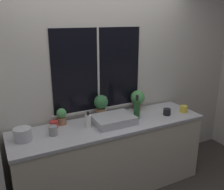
{
  "coord_description": "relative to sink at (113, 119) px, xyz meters",
  "views": [
    {
      "loc": [
        -1.22,
        -2.11,
        2.08
      ],
      "look_at": [
        0.02,
        0.31,
        1.23
      ],
      "focal_mm": 40.0,
      "sensor_mm": 36.0,
      "label": 1
    }
  ],
  "objects": [
    {
      "name": "soap_bottle",
      "position": [
        -0.31,
        0.03,
        0.03
      ],
      "size": [
        0.07,
        0.07,
        0.19
      ],
      "color": "white",
      "rests_on": "counter"
    },
    {
      "name": "mug_grey",
      "position": [
        -0.71,
        0.01,
        0.01
      ],
      "size": [
        0.09,
        0.09,
        0.1
      ],
      "color": "gray",
      "rests_on": "counter"
    },
    {
      "name": "wall_right",
      "position": [
        2.2,
        1.19,
        0.42
      ],
      "size": [
        0.06,
        7.0,
        2.7
      ],
      "color": "#BCB7AD",
      "rests_on": "ground_plane"
    },
    {
      "name": "wall_back",
      "position": [
        -0.03,
        0.38,
        0.42
      ],
      "size": [
        8.0,
        0.09,
        2.7
      ],
      "color": "#BCB7AD",
      "rests_on": "ground_plane"
    },
    {
      "name": "sink",
      "position": [
        0.0,
        0.0,
        0.0
      ],
      "size": [
        0.47,
        0.41,
        0.26
      ],
      "color": "#ADADB2",
      "rests_on": "counter"
    },
    {
      "name": "potted_plant_left",
      "position": [
        -0.55,
        0.24,
        0.06
      ],
      "size": [
        0.11,
        0.11,
        0.2
      ],
      "color": "#9E6B4C",
      "rests_on": "counter"
    },
    {
      "name": "kettle",
      "position": [
        -1.02,
        0.03,
        0.03
      ],
      "size": [
        0.18,
        0.18,
        0.15
      ],
      "color": "#B2B2B7",
      "rests_on": "counter"
    },
    {
      "name": "bottle_tall",
      "position": [
        0.32,
        -0.01,
        0.08
      ],
      "size": [
        0.08,
        0.08,
        0.31
      ],
      "color": "#235128",
      "rests_on": "counter"
    },
    {
      "name": "potted_plant_right",
      "position": [
        0.49,
        0.24,
        0.12
      ],
      "size": [
        0.19,
        0.19,
        0.27
      ],
      "color": "#9E6B4C",
      "rests_on": "counter"
    },
    {
      "name": "mug_red",
      "position": [
        -0.66,
        0.19,
        -0.01
      ],
      "size": [
        0.09,
        0.09,
        0.08
      ],
      "color": "#B72D28",
      "rests_on": "counter"
    },
    {
      "name": "counter",
      "position": [
        -0.03,
        0.0,
        -0.49
      ],
      "size": [
        2.32,
        0.64,
        0.88
      ],
      "color": "beige",
      "rests_on": "ground_plane"
    },
    {
      "name": "mug_yellow",
      "position": [
        0.99,
        -0.1,
        -0.0
      ],
      "size": [
        0.09,
        0.09,
        0.09
      ],
      "color": "gold",
      "rests_on": "counter"
    },
    {
      "name": "potted_plant_center",
      "position": [
        -0.05,
        0.24,
        0.12
      ],
      "size": [
        0.17,
        0.17,
        0.29
      ],
      "color": "#9E6B4C",
      "rests_on": "counter"
    },
    {
      "name": "mug_black",
      "position": [
        0.73,
        -0.08,
        -0.0
      ],
      "size": [
        0.09,
        0.09,
        0.08
      ],
      "color": "black",
      "rests_on": "counter"
    }
  ]
}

